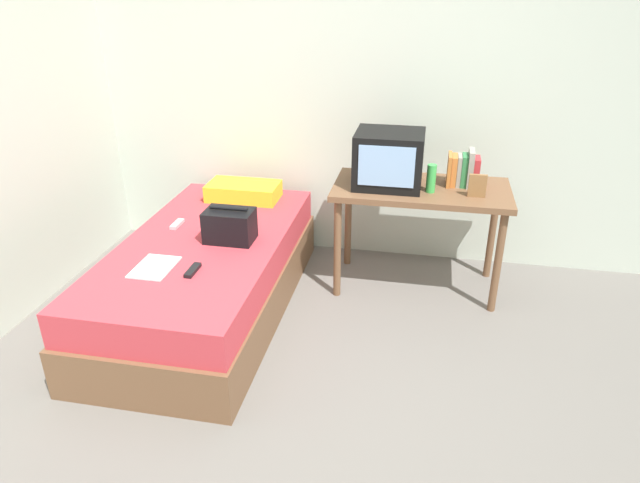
# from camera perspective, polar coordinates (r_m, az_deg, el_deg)

# --- Properties ---
(ground_plane) EXTENTS (8.00, 8.00, 0.00)m
(ground_plane) POSITION_cam_1_polar(r_m,az_deg,el_deg) (3.02, -2.19, -17.16)
(ground_plane) COLOR slate
(wall_back) EXTENTS (5.20, 0.10, 2.60)m
(wall_back) POSITION_cam_1_polar(r_m,az_deg,el_deg) (4.25, 3.89, 15.44)
(wall_back) COLOR silver
(wall_back) RESTS_ON ground
(bed) EXTENTS (1.00, 2.00, 0.51)m
(bed) POSITION_cam_1_polar(r_m,az_deg,el_deg) (3.76, -11.28, -3.41)
(bed) COLOR brown
(bed) RESTS_ON ground
(desk) EXTENTS (1.16, 0.60, 0.75)m
(desk) POSITION_cam_1_polar(r_m,az_deg,el_deg) (3.88, 10.04, 4.10)
(desk) COLOR brown
(desk) RESTS_ON ground
(tv) EXTENTS (0.44, 0.39, 0.36)m
(tv) POSITION_cam_1_polar(r_m,az_deg,el_deg) (3.78, 6.92, 8.20)
(tv) COLOR black
(tv) RESTS_ON desk
(water_bottle) EXTENTS (0.06, 0.06, 0.18)m
(water_bottle) POSITION_cam_1_polar(r_m,az_deg,el_deg) (3.73, 11.08, 6.22)
(water_bottle) COLOR green
(water_bottle) RESTS_ON desk
(book_row) EXTENTS (0.20, 0.17, 0.24)m
(book_row) POSITION_cam_1_polar(r_m,az_deg,el_deg) (3.89, 14.15, 6.97)
(book_row) COLOR #CC7233
(book_row) RESTS_ON desk
(picture_frame) EXTENTS (0.11, 0.02, 0.15)m
(picture_frame) POSITION_cam_1_polar(r_m,az_deg,el_deg) (3.72, 15.49, 5.40)
(picture_frame) COLOR olive
(picture_frame) RESTS_ON desk
(pillow) EXTENTS (0.52, 0.29, 0.12)m
(pillow) POSITION_cam_1_polar(r_m,az_deg,el_deg) (4.24, -7.66, 5.03)
(pillow) COLOR yellow
(pillow) RESTS_ON bed
(handbag) EXTENTS (0.30, 0.20, 0.22)m
(handbag) POSITION_cam_1_polar(r_m,az_deg,el_deg) (3.57, -9.04, 1.59)
(handbag) COLOR black
(handbag) RESTS_ON bed
(magazine) EXTENTS (0.21, 0.29, 0.01)m
(magazine) POSITION_cam_1_polar(r_m,az_deg,el_deg) (3.38, -16.25, -2.48)
(magazine) COLOR white
(magazine) RESTS_ON bed
(remote_dark) EXTENTS (0.04, 0.16, 0.02)m
(remote_dark) POSITION_cam_1_polar(r_m,az_deg,el_deg) (3.27, -12.64, -2.83)
(remote_dark) COLOR black
(remote_dark) RESTS_ON bed
(remote_silver) EXTENTS (0.04, 0.14, 0.02)m
(remote_silver) POSITION_cam_1_polar(r_m,az_deg,el_deg) (3.89, -14.13, 1.71)
(remote_silver) COLOR #B7B7BC
(remote_silver) RESTS_ON bed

